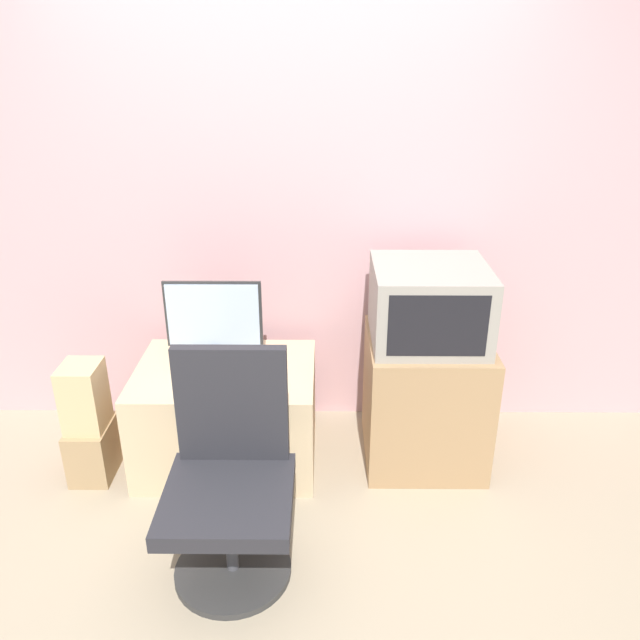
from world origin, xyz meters
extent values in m
plane|color=tan|center=(0.00, 0.00, 0.00)|extent=(12.00, 12.00, 0.00)
cube|color=#CC9EA3|center=(0.00, 1.32, 1.30)|extent=(4.40, 0.05, 2.60)
cube|color=#CCB289|center=(-0.31, 0.85, 0.27)|extent=(0.91, 0.69, 0.53)
cube|color=#A37F56|center=(0.73, 0.89, 0.34)|extent=(0.61, 0.61, 0.69)
cylinder|color=#2D2D2D|center=(-0.36, 0.92, 0.54)|extent=(0.21, 0.21, 0.02)
cylinder|color=#2D2D2D|center=(-0.36, 0.92, 0.60)|extent=(0.08, 0.08, 0.09)
cube|color=#2D2D2D|center=(-0.36, 0.93, 0.81)|extent=(0.49, 0.01, 0.35)
cube|color=silver|center=(-0.36, 0.92, 0.81)|extent=(0.46, 0.02, 0.32)
cube|color=#2D2D2D|center=(-0.35, 0.80, 0.54)|extent=(0.37, 0.14, 0.01)
ellipsoid|color=black|center=(-0.09, 0.80, 0.55)|extent=(0.07, 0.03, 0.03)
cube|color=gray|center=(0.71, 0.89, 0.88)|extent=(0.56, 0.53, 0.39)
cube|color=black|center=(0.71, 0.62, 0.88)|extent=(0.46, 0.01, 0.30)
cylinder|color=#333333|center=(-0.18, 0.03, 0.01)|extent=(0.49, 0.49, 0.03)
cylinder|color=#4C4C51|center=(-0.18, 0.03, 0.19)|extent=(0.05, 0.05, 0.32)
cube|color=#28282D|center=(-0.18, 0.03, 0.39)|extent=(0.52, 0.52, 0.07)
cube|color=#28282D|center=(-0.18, 0.26, 0.69)|extent=(0.46, 0.05, 0.52)
cube|color=#A3845B|center=(-0.99, 0.70, 0.14)|extent=(0.20, 0.28, 0.29)
cube|color=#D1B27F|center=(-0.99, 0.70, 0.46)|extent=(0.19, 0.21, 0.34)
camera|label=1|loc=(0.20, -1.94, 2.05)|focal=35.00mm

